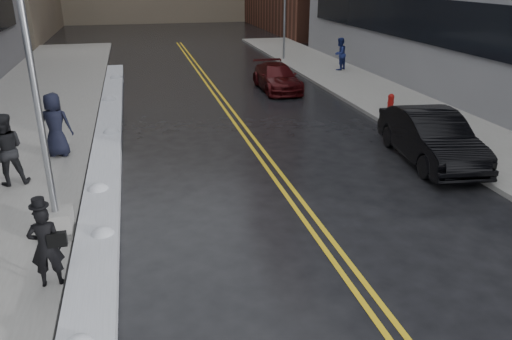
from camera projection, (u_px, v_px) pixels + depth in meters
ground at (220, 270)px, 10.11m from camera, size 160.00×160.00×0.00m
sidewalk_west at (14, 138)px, 17.85m from camera, size 5.50×50.00×0.15m
sidewalk_east at (411, 111)px, 21.30m from camera, size 4.00×50.00×0.15m
lane_line_left at (236, 125)px, 19.65m from camera, size 0.12×50.00×0.01m
lane_line_right at (243, 124)px, 19.72m from camera, size 0.12×50.00×0.01m
snow_ridge at (107, 146)px, 16.73m from camera, size 0.90×30.00×0.34m
lamppost at (42, 133)px, 10.25m from camera, size 0.65×0.65×7.62m
fire_hydrant at (391, 101)px, 20.91m from camera, size 0.26×0.26×0.73m
traffic_signal at (285, 8)px, 32.37m from camera, size 0.16×0.20×6.00m
pedestrian_fedora at (46, 246)px, 9.11m from camera, size 0.62×0.43×1.62m
pedestrian_b at (6, 149)px, 13.47m from camera, size 1.09×0.92×2.01m
pedestrian_c at (55, 125)px, 15.60m from camera, size 1.10×0.84×2.03m
pedestrian_east at (340, 54)px, 29.43m from camera, size 1.15×1.12×1.87m
car_black at (431, 137)px, 15.60m from camera, size 2.25×5.04×1.61m
car_maroon at (277, 77)px, 25.14m from camera, size 1.86×4.46×1.29m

